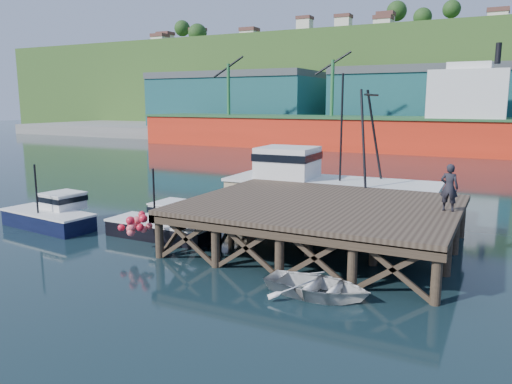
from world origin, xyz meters
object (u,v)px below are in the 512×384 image
Objects in this scene: dinghy at (318,286)px; dockworker at (449,188)px; boat_navy at (52,214)px; boat_black at (165,224)px; trawler at (326,187)px.

dinghy is 1.88× the size of dockworker.
dockworker is at bearing 17.11° from boat_navy.
dinghy is 7.81m from dockworker.
dockworker is (12.97, 2.45, 2.48)m from boat_black.
trawler is 3.31× the size of dinghy.
dinghy is at bearing -73.71° from trawler.
dockworker is (19.59, 3.66, 2.43)m from boat_navy.
boat_black is 10.05m from trawler.
boat_black is 2.86× the size of dockworker.
trawler is 9.54m from dockworker.
trawler is at bearing 44.49° from boat_navy.
dinghy is (9.52, -4.00, -0.26)m from boat_black.
dockworker reaches higher than boat_navy.
trawler reaches higher than boat_black.
dinghy is at bearing 67.68° from dockworker.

